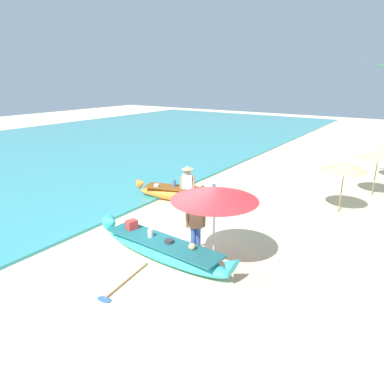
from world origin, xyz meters
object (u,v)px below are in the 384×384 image
person_vendor_hatted (188,185)px  person_tourist_customer (196,226)px  boat_cyan_foreground (163,249)px  boat_orange_midground (184,194)px  patio_umbrella_large (215,194)px  paddle (120,286)px

person_vendor_hatted → person_tourist_customer: size_ratio=1.04×
boat_cyan_foreground → boat_orange_midground: boat_orange_midground is taller
person_tourist_customer → patio_umbrella_large: 1.33m
person_vendor_hatted → person_tourist_customer: 3.54m
boat_cyan_foreground → paddle: size_ratio=2.51×
boat_orange_midground → boat_cyan_foreground: bearing=-62.1°
person_tourist_customer → patio_umbrella_large: (0.71, -0.23, 1.11)m
boat_orange_midground → person_vendor_hatted: bearing=-47.7°
boat_cyan_foreground → person_tourist_customer: (0.69, 0.60, 0.66)m
boat_cyan_foreground → paddle: 1.66m
boat_orange_midground → person_tourist_customer: bearing=-50.9°
person_tourist_customer → paddle: 2.52m
person_vendor_hatted → paddle: (1.49, -5.01, -0.98)m
boat_orange_midground → paddle: size_ratio=2.19×
paddle → boat_orange_midground: bearing=110.7°
patio_umbrella_large → boat_cyan_foreground: bearing=-165.1°
person_tourist_customer → person_vendor_hatted: bearing=128.2°
person_vendor_hatted → paddle: person_vendor_hatted is taller
boat_orange_midground → paddle: (2.17, -5.76, -0.29)m
boat_orange_midground → paddle: boat_orange_midground is taller
person_vendor_hatted → boat_cyan_foreground: bearing=-66.1°
person_vendor_hatted → paddle: bearing=-73.4°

